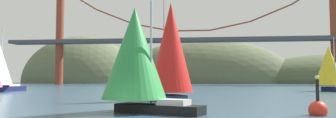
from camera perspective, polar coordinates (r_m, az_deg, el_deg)
The scene contains 8 objects.
headland_right at distance 161.05m, azimuth 26.63°, elevation -3.85°, with size 76.23×44.00×25.72m, color #4C5B3D.
headland_left at distance 162.91m, azimuth -15.05°, elevation -4.09°, with size 56.75×44.00×45.33m, color #5B6647.
headland_center at distance 151.41m, azimuth 6.62°, elevation -4.24°, with size 83.25×44.00×40.73m, color #5B6647.
suspension_bridge at distance 112.41m, azimuth 3.99°, elevation 3.81°, with size 130.78×6.00×35.47m.
sailboat_green_sail at distance 21.46m, azimuth -5.68°, elevation 0.63°, with size 7.47×5.51×7.25m.
sailboat_yellow_sail at distance 62.33m, azimuth 26.51°, elevation -1.23°, with size 5.84×8.31×9.19m.
sailboat_red_spinnaker at distance 32.83m, azimuth 0.39°, elevation 1.61°, with size 7.31×8.84×10.78m.
channel_buoy at distance 21.66m, azimuth 24.85°, elevation -7.98°, with size 1.10×1.10×2.64m.
Camera 1 is at (5.13, -16.40, 2.21)m, focal length 34.68 mm.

